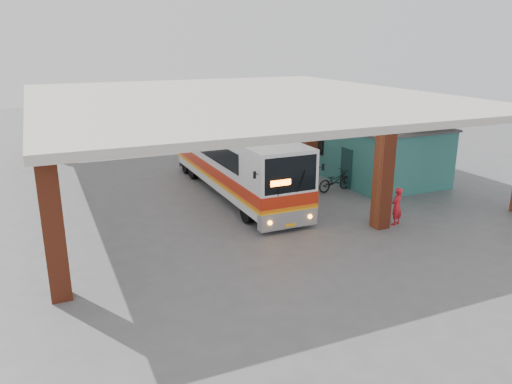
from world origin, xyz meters
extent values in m
plane|color=#515154|center=(0.00, 0.00, 0.00)|extent=(90.00, 90.00, 0.00)
cube|color=maroon|center=(3.00, -3.00, 2.17)|extent=(0.60, 0.60, 4.35)
cube|color=maroon|center=(3.00, 3.00, 2.17)|extent=(0.60, 0.60, 4.35)
cube|color=maroon|center=(3.00, 9.00, 2.17)|extent=(0.60, 0.60, 4.35)
cube|color=maroon|center=(-9.50, -4.00, 2.17)|extent=(0.60, 0.60, 4.35)
cube|color=maroon|center=(-9.50, 17.00, 2.17)|extent=(0.60, 0.60, 4.35)
cube|color=maroon|center=(10.00, 17.00, 2.17)|extent=(0.60, 0.60, 4.35)
cube|color=beige|center=(0.50, 6.50, 4.50)|extent=(21.00, 23.00, 0.30)
cube|color=#327D72|center=(7.50, 4.00, 1.50)|extent=(5.00, 8.00, 3.00)
cube|color=#4C4C4C|center=(7.50, 4.00, 3.05)|extent=(5.20, 8.20, 0.12)
cube|color=#143837|center=(4.98, 2.50, 1.05)|extent=(0.08, 0.95, 2.10)
cube|color=black|center=(4.98, 5.50, 1.80)|extent=(0.08, 1.20, 1.00)
cube|color=black|center=(4.95, 5.50, 1.80)|extent=(0.04, 1.30, 1.10)
cube|color=silver|center=(-0.75, 3.96, 1.91)|extent=(2.54, 12.08, 2.82)
cube|color=silver|center=(-0.75, 2.95, 3.42)|extent=(1.21, 3.02, 0.25)
cube|color=gray|center=(-0.74, -1.90, 0.55)|extent=(2.54, 0.41, 0.70)
cube|color=#B2210C|center=(-0.75, 3.96, 1.36)|extent=(2.58, 12.08, 0.50)
cube|color=orange|center=(-0.75, 3.96, 1.04)|extent=(2.58, 12.08, 0.13)
cube|color=#FFAE15|center=(-0.75, 3.96, 0.93)|extent=(2.58, 12.08, 0.10)
cube|color=black|center=(-0.74, -2.04, 2.44)|extent=(2.27, 0.10, 1.46)
cube|color=black|center=(-2.02, 4.76, 2.42)|extent=(0.07, 9.06, 0.91)
cube|color=black|center=(0.52, 4.77, 2.42)|extent=(0.07, 9.06, 0.91)
cube|color=#FF5905|center=(-1.19, -2.10, 2.16)|extent=(0.86, 0.05, 0.22)
sphere|color=orange|center=(-1.64, -2.11, 0.58)|extent=(0.18, 0.18, 0.18)
sphere|color=orange|center=(0.17, -2.11, 0.58)|extent=(0.18, 0.18, 0.18)
cube|color=#FFAE15|center=(-0.73, -2.12, 0.35)|extent=(0.45, 0.03, 0.12)
cylinder|color=black|center=(-1.82, -0.27, 0.50)|extent=(0.32, 1.01, 1.01)
cylinder|color=black|center=(0.34, -0.26, 0.50)|extent=(0.32, 1.01, 1.01)
cylinder|color=black|center=(-1.83, 7.48, 0.50)|extent=(0.32, 1.01, 1.01)
cylinder|color=black|center=(0.32, 7.49, 0.50)|extent=(0.32, 1.01, 1.01)
cylinder|color=black|center=(-1.84, 8.79, 0.50)|extent=(0.32, 1.01, 1.01)
cylinder|color=black|center=(0.32, 8.80, 0.50)|extent=(0.32, 1.01, 1.01)
imported|color=black|center=(4.12, 2.22, 0.54)|extent=(2.12, 0.98, 1.07)
imported|color=red|center=(3.81, -3.01, 0.80)|extent=(0.69, 0.57, 1.61)
cube|color=#AC1412|center=(4.29, 7.53, 0.20)|extent=(0.49, 0.49, 0.05)
cube|color=#AC1412|center=(4.43, 7.59, 0.44)|extent=(0.20, 0.36, 0.53)
cylinder|color=black|center=(4.21, 7.33, 0.09)|extent=(0.03, 0.03, 0.18)
cylinder|color=black|center=(4.49, 7.45, 0.09)|extent=(0.03, 0.03, 0.18)
cylinder|color=black|center=(4.09, 7.60, 0.09)|extent=(0.03, 0.03, 0.18)
cylinder|color=black|center=(4.36, 7.73, 0.09)|extent=(0.03, 0.03, 0.18)
camera|label=1|loc=(-9.61, -18.69, 7.46)|focal=35.00mm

